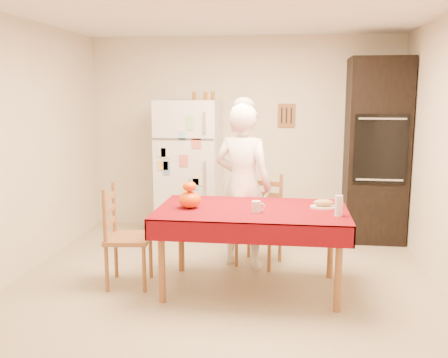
% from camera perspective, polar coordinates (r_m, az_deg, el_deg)
% --- Properties ---
extents(floor, '(4.50, 4.50, 0.00)m').
position_cam_1_polar(floor, '(4.63, -0.48, -12.90)').
color(floor, tan).
rests_on(floor, ground).
extents(room_shell, '(4.02, 4.52, 2.51)m').
position_cam_1_polar(room_shell, '(4.27, -0.50, 7.60)').
color(room_shell, beige).
rests_on(room_shell, ground).
extents(refrigerator, '(0.75, 0.74, 1.70)m').
position_cam_1_polar(refrigerator, '(6.30, -3.98, 1.25)').
color(refrigerator, white).
rests_on(refrigerator, floor).
extents(oven_cabinet, '(0.70, 0.62, 2.20)m').
position_cam_1_polar(oven_cabinet, '(6.28, 16.97, 3.12)').
color(oven_cabinet, black).
rests_on(oven_cabinet, floor).
extents(dining_table, '(1.70, 1.00, 0.76)m').
position_cam_1_polar(dining_table, '(4.51, 3.21, -4.25)').
color(dining_table, brown).
rests_on(dining_table, floor).
extents(chair_far, '(0.52, 0.51, 0.95)m').
position_cam_1_polar(chair_far, '(5.28, 4.25, -4.23)').
color(chair_far, brown).
rests_on(chair_far, floor).
extents(chair_left, '(0.44, 0.46, 0.95)m').
position_cam_1_polar(chair_left, '(4.76, -11.62, -5.99)').
color(chair_left, brown).
rests_on(chair_left, floor).
extents(seated_woman, '(0.71, 0.58, 1.69)m').
position_cam_1_polar(seated_woman, '(5.11, 2.20, -0.81)').
color(seated_woman, white).
rests_on(seated_woman, floor).
extents(coffee_mug, '(0.08, 0.08, 0.10)m').
position_cam_1_polar(coffee_mug, '(4.34, 3.70, -3.18)').
color(coffee_mug, silver).
rests_on(coffee_mug, dining_table).
extents(pumpkin_lower, '(0.20, 0.20, 0.15)m').
position_cam_1_polar(pumpkin_lower, '(4.50, -3.93, -2.38)').
color(pumpkin_lower, '#DE4405').
rests_on(pumpkin_lower, dining_table).
extents(pumpkin_upper, '(0.12, 0.12, 0.09)m').
position_cam_1_polar(pumpkin_upper, '(4.48, -3.95, -0.85)').
color(pumpkin_upper, '#E04805').
rests_on(pumpkin_upper, pumpkin_lower).
extents(wine_glass, '(0.07, 0.07, 0.18)m').
position_cam_1_polar(wine_glass, '(4.31, 12.98, -2.99)').
color(wine_glass, silver).
rests_on(wine_glass, dining_table).
extents(bread_plate, '(0.24, 0.24, 0.02)m').
position_cam_1_polar(bread_plate, '(4.59, 11.30, -3.17)').
color(bread_plate, silver).
rests_on(bread_plate, dining_table).
extents(bread_loaf, '(0.18, 0.10, 0.06)m').
position_cam_1_polar(bread_loaf, '(4.58, 11.32, -2.68)').
color(bread_loaf, '#957349').
rests_on(bread_loaf, bread_plate).
extents(spice_jar_left, '(0.05, 0.05, 0.10)m').
position_cam_1_polar(spice_jar_left, '(6.27, -3.43, 9.47)').
color(spice_jar_left, '#91571A').
rests_on(spice_jar_left, refrigerator).
extents(spice_jar_mid, '(0.05, 0.05, 0.10)m').
position_cam_1_polar(spice_jar_mid, '(6.24, -2.12, 9.48)').
color(spice_jar_mid, '#955C1B').
rests_on(spice_jar_mid, refrigerator).
extents(spice_jar_right, '(0.05, 0.05, 0.10)m').
position_cam_1_polar(spice_jar_right, '(6.23, -1.28, 9.48)').
color(spice_jar_right, '#8F5C1A').
rests_on(spice_jar_right, refrigerator).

